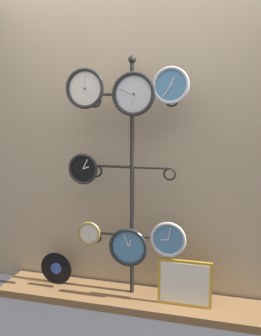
% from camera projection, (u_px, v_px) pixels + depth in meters
% --- Properties ---
extents(ground_plane, '(12.00, 12.00, 0.00)m').
position_uv_depth(ground_plane, '(118.00, 329.00, 2.29)').
color(ground_plane, '#333338').
extents(shop_wall, '(4.40, 0.04, 2.80)m').
position_uv_depth(shop_wall, '(137.00, 127.00, 2.64)').
color(shop_wall, tan).
rests_on(shop_wall, ground_plane).
extents(low_shelf, '(2.20, 0.36, 0.06)m').
position_uv_depth(low_shelf, '(130.00, 299.00, 2.62)').
color(low_shelf, brown).
rests_on(low_shelf, ground_plane).
extents(display_stand, '(0.71, 0.35, 1.93)m').
position_uv_depth(display_stand, '(132.00, 222.00, 2.59)').
color(display_stand, '#282623').
rests_on(display_stand, ground_plane).
extents(clock_top_left, '(0.30, 0.04, 0.30)m').
position_uv_depth(clock_top_left, '(85.00, 88.00, 2.42)').
color(clock_top_left, silver).
extents(clock_top_center, '(0.32, 0.04, 0.32)m').
position_uv_depth(clock_top_center, '(134.00, 94.00, 2.35)').
color(clock_top_center, silver).
extents(clock_top_right, '(0.26, 0.04, 0.26)m').
position_uv_depth(clock_top_right, '(171.00, 85.00, 2.28)').
color(clock_top_right, '#4C84B2').
extents(clock_middle_left, '(0.24, 0.04, 0.24)m').
position_uv_depth(clock_middle_left, '(83.00, 169.00, 2.53)').
color(clock_middle_left, black).
extents(clock_bottom_left, '(0.19, 0.04, 0.19)m').
position_uv_depth(clock_bottom_left, '(89.00, 233.00, 2.61)').
color(clock_bottom_left, silver).
extents(clock_bottom_center, '(0.30, 0.04, 0.30)m').
position_uv_depth(clock_bottom_center, '(129.00, 247.00, 2.50)').
color(clock_bottom_center, '#4C84B2').
extents(clock_bottom_right, '(0.27, 0.04, 0.27)m').
position_uv_depth(clock_bottom_right, '(168.00, 239.00, 2.44)').
color(clock_bottom_right, '#4C84B2').
extents(vinyl_record, '(0.28, 0.01, 0.28)m').
position_uv_depth(vinyl_record, '(56.00, 268.00, 2.79)').
color(vinyl_record, black).
rests_on(vinyl_record, low_shelf).
extents(picture_frame, '(0.40, 0.02, 0.36)m').
position_uv_depth(picture_frame, '(184.00, 283.00, 2.45)').
color(picture_frame, gold).
rests_on(picture_frame, low_shelf).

